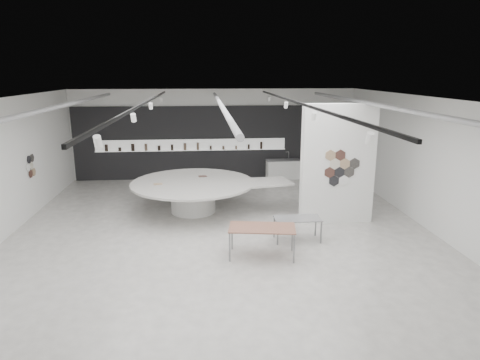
{
  "coord_description": "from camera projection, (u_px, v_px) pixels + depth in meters",
  "views": [
    {
      "loc": [
        -0.5,
        -11.2,
        4.49
      ],
      "look_at": [
        0.58,
        1.2,
        1.33
      ],
      "focal_mm": 32.0,
      "sensor_mm": 36.0,
      "label": 1
    }
  ],
  "objects": [
    {
      "name": "room",
      "position": [
        219.0,
        165.0,
        11.44
      ],
      "size": [
        12.02,
        14.02,
        3.82
      ],
      "color": "beige",
      "rests_on": "ground"
    },
    {
      "name": "kitchen_counter",
      "position": [
        283.0,
        169.0,
        18.42
      ],
      "size": [
        1.49,
        0.65,
        1.15
      ],
      "rotation": [
        0.0,
        0.0,
        0.05
      ],
      "color": "white",
      "rests_on": "ground"
    },
    {
      "name": "sample_table_wood",
      "position": [
        262.0,
        229.0,
        10.56
      ],
      "size": [
        1.74,
        1.05,
        0.77
      ],
      "rotation": [
        0.0,
        0.0,
        -0.15
      ],
      "color": "brown",
      "rests_on": "ground"
    },
    {
      "name": "back_wall_display",
      "position": [
        213.0,
        143.0,
        18.27
      ],
      "size": [
        11.8,
        0.27,
        3.1
      ],
      "color": "black",
      "rests_on": "ground"
    },
    {
      "name": "sample_table_stone",
      "position": [
        297.0,
        220.0,
        11.59
      ],
      "size": [
        1.25,
        0.63,
        0.64
      ],
      "rotation": [
        0.0,
        0.0,
        0.01
      ],
      "color": "slate",
      "rests_on": "ground"
    },
    {
      "name": "display_island",
      "position": [
        196.0,
        192.0,
        13.98
      ],
      "size": [
        5.59,
        4.65,
        1.03
      ],
      "rotation": [
        0.0,
        0.0,
        0.18
      ],
      "color": "white",
      "rests_on": "ground"
    },
    {
      "name": "partition_column",
      "position": [
        338.0,
        164.0,
        12.77
      ],
      "size": [
        2.2,
        0.38,
        3.6
      ],
      "color": "white",
      "rests_on": "ground"
    }
  ]
}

